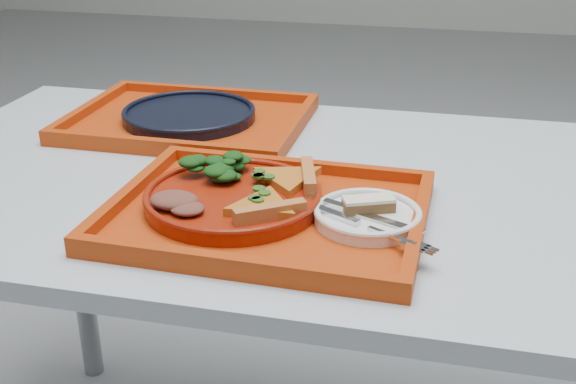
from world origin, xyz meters
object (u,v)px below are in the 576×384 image
object	(u,v)px
tray_main	(268,216)
navy_plate	(189,116)
dessert_bar	(369,204)
tray_far	(190,123)
dinner_plate	(233,200)

from	to	relation	value
tray_main	navy_plate	xyz separation A→B (m)	(-0.26, 0.37, 0.01)
navy_plate	dessert_bar	size ratio (longest dim) A/B	3.35
tray_far	dinner_plate	size ratio (longest dim) A/B	1.73
tray_main	tray_far	size ratio (longest dim) A/B	1.00
dinner_plate	dessert_bar	size ratio (longest dim) A/B	3.35
tray_far	dessert_bar	size ratio (longest dim) A/B	5.80
tray_far	dinner_plate	xyz separation A→B (m)	(0.20, -0.36, 0.02)
dinner_plate	navy_plate	bearing A→B (deg)	119.25
tray_far	navy_plate	world-z (taller)	navy_plate
navy_plate	dessert_bar	world-z (taller)	dessert_bar
dessert_bar	tray_far	bearing A→B (deg)	115.15
dinner_plate	tray_main	bearing A→B (deg)	-10.30
tray_main	dinner_plate	distance (m)	0.06
dinner_plate	navy_plate	size ratio (longest dim) A/B	1.00
tray_main	tray_far	bearing A→B (deg)	126.29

